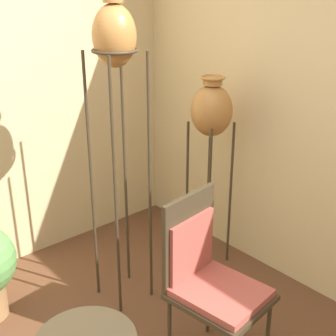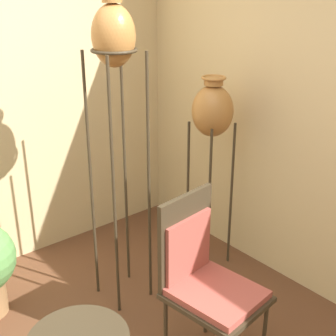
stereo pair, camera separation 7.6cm
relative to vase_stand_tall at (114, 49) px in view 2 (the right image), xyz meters
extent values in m
cube|color=#D1B784|center=(1.11, -0.74, -0.40)|extent=(0.06, 7.39, 2.70)
cylinder|color=#382D1E|center=(-0.14, -0.14, -0.88)|extent=(0.02, 0.02, 1.75)
cylinder|color=#382D1E|center=(0.14, -0.14, -0.88)|extent=(0.02, 0.02, 1.75)
cylinder|color=#382D1E|center=(-0.14, 0.14, -0.88)|extent=(0.02, 0.02, 1.75)
cylinder|color=#382D1E|center=(0.14, 0.14, -0.88)|extent=(0.02, 0.02, 1.75)
torus|color=#382D1E|center=(0.00, 0.00, -0.01)|extent=(0.28, 0.28, 0.02)
ellipsoid|color=#A87038|center=(0.00, 0.00, 0.08)|extent=(0.26, 0.26, 0.37)
cylinder|color=#382D1E|center=(0.65, -0.19, -1.17)|extent=(0.02, 0.02, 1.17)
cylinder|color=#382D1E|center=(0.89, -0.19, -1.17)|extent=(0.02, 0.02, 1.17)
cylinder|color=#382D1E|center=(0.65, 0.04, -1.17)|extent=(0.02, 0.02, 1.17)
cylinder|color=#382D1E|center=(0.89, 0.04, -1.17)|extent=(0.02, 0.02, 1.17)
torus|color=#382D1E|center=(0.77, -0.08, -0.58)|extent=(0.25, 0.25, 0.02)
ellipsoid|color=#A87038|center=(0.77, -0.08, -0.50)|extent=(0.30, 0.30, 0.38)
cylinder|color=#A87038|center=(0.77, -0.08, -0.28)|extent=(0.14, 0.14, 0.05)
torus|color=#A87038|center=(0.77, -0.08, -0.26)|extent=(0.18, 0.18, 0.02)
cylinder|color=#382D1E|center=(0.23, -1.10, -1.52)|extent=(0.02, 0.02, 0.47)
cylinder|color=#382D1E|center=(-0.20, -0.72, -1.52)|extent=(0.02, 0.02, 0.47)
cylinder|color=#382D1E|center=(0.17, -0.67, -1.52)|extent=(0.02, 0.02, 0.47)
cube|color=#382D1E|center=(0.01, -0.91, -1.27)|extent=(0.50, 0.56, 0.03)
cube|color=#A84C42|center=(0.01, -0.91, -1.23)|extent=(0.46, 0.51, 0.04)
cube|color=#382D1E|center=(-0.02, -0.67, -0.98)|extent=(0.42, 0.08, 0.55)
cube|color=#A84C42|center=(-0.01, -0.70, -1.03)|extent=(0.36, 0.07, 0.38)
camera|label=1|loc=(-1.62, -2.34, 0.40)|focal=50.00mm
camera|label=2|loc=(-1.56, -2.39, 0.40)|focal=50.00mm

